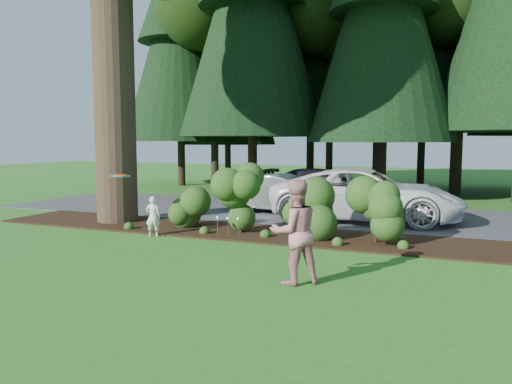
{
  "coord_description": "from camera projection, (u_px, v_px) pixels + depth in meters",
  "views": [
    {
      "loc": [
        5.3,
        -9.18,
        2.53
      ],
      "look_at": [
        0.71,
        1.88,
        1.3
      ],
      "focal_mm": 35.0,
      "sensor_mm": 36.0,
      "label": 1
    }
  ],
  "objects": [
    {
      "name": "ground",
      "position": [
        192.0,
        259.0,
        10.72
      ],
      "size": [
        80.0,
        80.0,
        0.0
      ],
      "primitive_type": "plane",
      "color": "#29661D",
      "rests_on": "ground"
    },
    {
      "name": "mulch_bed",
      "position": [
        251.0,
        232.0,
        13.7
      ],
      "size": [
        16.0,
        2.5,
        0.05
      ],
      "primitive_type": "cube",
      "color": "black",
      "rests_on": "ground"
    },
    {
      "name": "driveway",
      "position": [
        298.0,
        212.0,
        17.61
      ],
      "size": [
        22.0,
        6.0,
        0.03
      ],
      "primitive_type": "cube",
      "color": "#38383A",
      "rests_on": "ground"
    },
    {
      "name": "shrub_row",
      "position": [
        276.0,
        206.0,
        13.22
      ],
      "size": [
        6.53,
        1.6,
        1.61
      ],
      "color": "#234615",
      "rests_on": "ground"
    },
    {
      "name": "lily_cluster",
      "position": [
        228.0,
        219.0,
        12.99
      ],
      "size": [
        0.69,
        0.09,
        0.57
      ],
      "color": "#234615",
      "rests_on": "ground"
    },
    {
      "name": "tree_wall",
      "position": [
        360.0,
        0.0,
        24.7
      ],
      "size": [
        25.66,
        12.15,
        17.09
      ],
      "color": "black",
      "rests_on": "ground"
    },
    {
      "name": "car_silver_wagon",
      "position": [
        286.0,
        194.0,
        17.29
      ],
      "size": [
        4.12,
        1.61,
        1.34
      ],
      "primitive_type": "imported",
      "rotation": [
        0.0,
        0.0,
        1.52
      ],
      "color": "#B2B2B6",
      "rests_on": "driveway"
    },
    {
      "name": "car_white_suv",
      "position": [
        366.0,
        195.0,
        15.62
      ],
      "size": [
        6.05,
        3.06,
        1.64
      ],
      "primitive_type": "imported",
      "rotation": [
        0.0,
        0.0,
        1.63
      ],
      "color": "white",
      "rests_on": "driveway"
    },
    {
      "name": "car_dark_suv",
      "position": [
        324.0,
        187.0,
        19.53
      ],
      "size": [
        4.94,
        2.17,
        1.41
      ],
      "primitive_type": "imported",
      "rotation": [
        0.0,
        0.0,
        1.61
      ],
      "color": "black",
      "rests_on": "driveway"
    },
    {
      "name": "child",
      "position": [
        153.0,
        217.0,
        13.16
      ],
      "size": [
        0.46,
        0.37,
        1.08
      ],
      "primitive_type": "imported",
      "rotation": [
        0.0,
        0.0,
        3.47
      ],
      "color": "white",
      "rests_on": "ground"
    },
    {
      "name": "adult",
      "position": [
        295.0,
        232.0,
        8.8
      ],
      "size": [
        1.14,
        1.12,
        1.86
      ],
      "primitive_type": "imported",
      "rotation": [
        0.0,
        0.0,
        3.85
      ],
      "color": "#B41824",
      "rests_on": "ground"
    },
    {
      "name": "frisbee",
      "position": [
        120.0,
        176.0,
        13.32
      ],
      "size": [
        0.52,
        0.52,
        0.07
      ],
      "color": "#16757E",
      "rests_on": "ground"
    }
  ]
}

